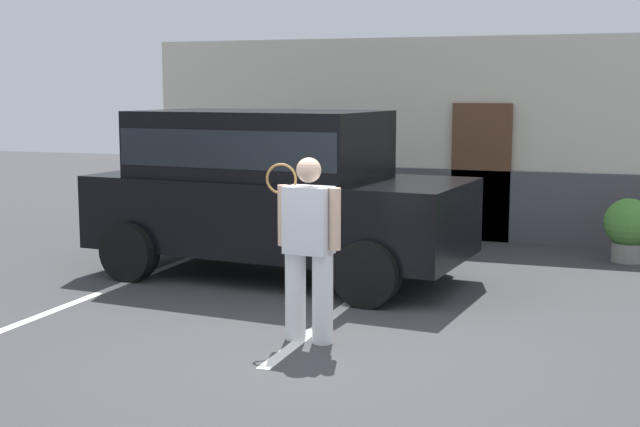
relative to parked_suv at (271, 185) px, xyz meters
name	(u,v)px	position (x,y,z in m)	size (l,w,h in m)	color
ground_plane	(308,348)	(1.48, -2.74, -1.15)	(40.00, 40.00, 0.00)	#38383A
parking_stripe_0	(112,288)	(-1.50, -1.24, -1.14)	(0.12, 4.40, 0.01)	silver
parking_stripe_1	(343,308)	(1.33, -1.24, -1.14)	(0.12, 4.40, 0.01)	silver
house_frontage	(448,144)	(1.49, 3.65, 0.31)	(9.84, 0.40, 3.10)	beige
parked_suv	(271,185)	(0.00, 0.00, 0.00)	(4.76, 2.51, 2.05)	black
tennis_player_man	(308,246)	(1.41, -2.52, -0.25)	(0.76, 0.31, 1.70)	white
potted_plant_by_porch	(628,227)	(4.18, 2.44, -0.67)	(0.65, 0.65, 0.86)	gray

